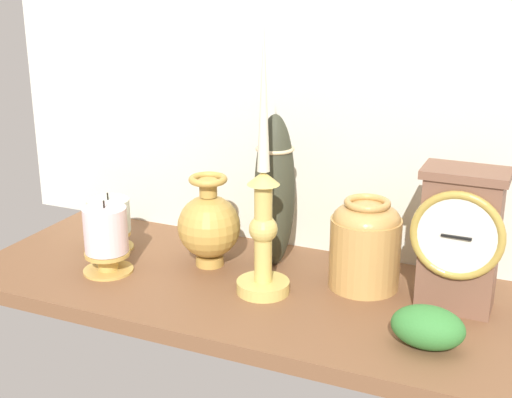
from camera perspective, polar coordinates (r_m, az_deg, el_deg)
ground_plane at (r=109.89cm, az=1.84°, el=-7.80°), size 100.00×36.00×2.40cm
back_wall at (r=116.90cm, az=5.52°, el=11.05°), size 120.00×2.00×65.00cm
mantel_clock at (r=103.49cm, az=16.03°, el=-3.04°), size 12.81×8.22×20.71cm
candlestick_tall_left at (r=103.90cm, az=0.59°, el=-1.64°), size 8.04×8.04×40.36cm
brass_vase_bulbous at (r=115.42cm, az=-3.79°, el=-2.08°), size 10.27×10.27×15.27cm
brass_vase_jar at (r=108.74cm, az=8.76°, el=-3.42°), size 10.76×10.76×14.04cm
pillar_candle_front at (r=115.58cm, az=-11.93°, el=-3.08°), size 8.04×8.04×12.03cm
pillar_candle_near_clock at (r=125.10cm, az=-11.68°, el=-1.84°), size 7.86×7.86×10.15cm
tall_ceramic_vase at (r=113.49cm, az=1.51°, el=0.67°), size 6.49×6.49×25.20cm
ivy_sprig at (r=95.48cm, az=13.62°, el=-9.97°), size 9.61×6.73×5.54cm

